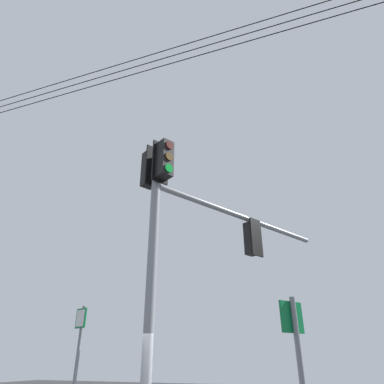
% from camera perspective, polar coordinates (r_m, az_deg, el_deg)
% --- Properties ---
extents(signal_mast_assembly, '(3.41, 5.74, 6.67)m').
position_cam_1_polar(signal_mast_assembly, '(8.08, -0.31, -6.26)').
color(signal_mast_assembly, gray).
rests_on(signal_mast_assembly, ground).
extents(route_sign_primary, '(0.33, 0.15, 3.09)m').
position_cam_1_polar(route_sign_primary, '(7.98, -18.70, -26.19)').
color(route_sign_primary, slate).
rests_on(route_sign_primary, ground).
extents(overhead_wire_span, '(20.77, 0.36, 1.24)m').
position_cam_1_polar(overhead_wire_span, '(10.59, -9.77, 19.60)').
color(overhead_wire_span, black).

